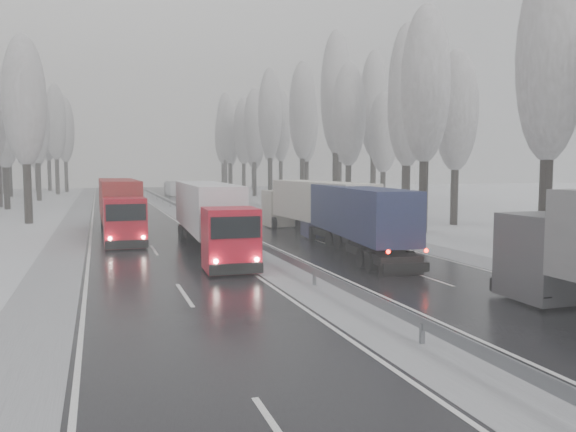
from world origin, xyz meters
TOP-DOWN VIEW (x-y plane):
  - ground at (0.00, 0.00)m, footprint 260.00×260.00m
  - carriageway_right at (5.25, 30.00)m, footprint 7.50×200.00m
  - carriageway_left at (-5.25, 30.00)m, footprint 7.50×200.00m
  - median_slush at (0.00, 30.00)m, footprint 3.00×200.00m
  - shoulder_right at (10.20, 30.00)m, footprint 2.40×200.00m
  - shoulder_left at (-10.20, 30.00)m, footprint 2.40×200.00m
  - median_guardrail at (0.00, 29.99)m, footprint 0.12×200.00m
  - tree_16 at (15.04, 15.67)m, footprint 3.60×3.60m
  - tree_18 at (14.51, 27.03)m, footprint 3.60×3.60m
  - tree_19 at (20.02, 31.03)m, footprint 3.60×3.60m
  - tree_20 at (17.90, 35.17)m, footprint 3.60×3.60m
  - tree_21 at (20.12, 39.17)m, footprint 3.60×3.60m
  - tree_22 at (17.02, 45.60)m, footprint 3.60×3.60m
  - tree_23 at (23.31, 49.60)m, footprint 3.60×3.60m
  - tree_24 at (17.90, 51.02)m, footprint 3.60×3.60m
  - tree_25 at (24.81, 55.02)m, footprint 3.60×3.60m
  - tree_26 at (17.56, 61.27)m, footprint 3.60×3.60m
  - tree_27 at (24.72, 65.27)m, footprint 3.60×3.60m
  - tree_28 at (16.34, 71.95)m, footprint 3.60×3.60m
  - tree_29 at (23.71, 75.95)m, footprint 3.60×3.60m
  - tree_30 at (16.56, 81.70)m, footprint 3.60×3.60m
  - tree_31 at (22.48, 85.70)m, footprint 3.60×3.60m
  - tree_32 at (16.63, 89.21)m, footprint 3.60×3.60m
  - tree_33 at (19.77, 93.21)m, footprint 3.60×3.60m
  - tree_34 at (15.73, 96.32)m, footprint 3.60×3.60m
  - tree_35 at (24.94, 100.32)m, footprint 3.60×3.60m
  - tree_36 at (17.04, 106.16)m, footprint 3.60×3.60m
  - tree_37 at (24.02, 110.16)m, footprint 3.60×3.60m
  - tree_38 at (18.73, 116.73)m, footprint 3.60×3.60m
  - tree_39 at (21.55, 120.73)m, footprint 3.60×3.60m
  - tree_62 at (-13.94, 43.73)m, footprint 3.60×3.60m
  - tree_66 at (-18.16, 62.35)m, footprint 3.60×3.60m
  - tree_68 at (-16.58, 69.11)m, footprint 3.60×3.60m
  - tree_70 at (-16.33, 79.19)m, footprint 3.60×3.60m
  - tree_71 at (-21.09, 83.19)m, footprint 3.60×3.60m
  - tree_72 at (-18.93, 88.54)m, footprint 3.60×3.60m
  - tree_73 at (-21.82, 92.54)m, footprint 3.60×3.60m
  - tree_74 at (-15.07, 99.33)m, footprint 3.60×3.60m
  - tree_75 at (-24.20, 103.33)m, footprint 3.60×3.60m
  - tree_76 at (-14.05, 108.72)m, footprint 3.60×3.60m
  - tree_77 at (-19.66, 112.72)m, footprint 3.60×3.60m
  - tree_78 at (-17.56, 115.31)m, footprint 3.60×3.60m
  - tree_79 at (-20.33, 119.31)m, footprint 3.60×3.60m
  - truck_blue_box at (5.21, 19.61)m, footprint 4.09×14.75m
  - truck_cream_box at (5.81, 27.00)m, footprint 2.98×15.13m
  - box_truck_distant at (3.80, 86.60)m, footprint 2.35×6.92m
  - truck_red_white at (-2.30, 22.55)m, footprint 3.01×15.21m
  - truck_red_red at (-6.85, 32.05)m, footprint 2.61×15.38m

SIDE VIEW (x-z plane):
  - ground at x=0.00m, z-range 0.00..0.00m
  - carriageway_right at x=5.25m, z-range 0.00..0.03m
  - carriageway_left at x=-5.25m, z-range 0.00..0.03m
  - median_slush at x=0.00m, z-range 0.00..0.04m
  - shoulder_right at x=10.20m, z-range 0.00..0.04m
  - shoulder_left at x=-10.20m, z-range 0.00..0.04m
  - median_guardrail at x=0.00m, z-range 0.22..0.98m
  - box_truck_distant at x=3.80m, z-range 0.02..2.58m
  - truck_blue_box at x=5.21m, z-range 0.31..4.06m
  - truck_cream_box at x=5.81m, z-range 0.32..4.18m
  - truck_red_white at x=-2.30m, z-range 0.32..4.20m
  - truck_red_red at x=-6.85m, z-range 0.33..4.26m
  - tree_23 at x=23.31m, z-range 1.99..15.54m
  - tree_77 at x=-19.66m, z-range 2.10..16.42m
  - tree_33 at x=19.77m, z-range 2.10..16.42m
  - tree_19 at x=20.02m, z-range 2.13..16.70m
  - tree_72 at x=-18.93m, z-range 2.21..17.31m
  - tree_66 at x=-18.16m, z-range 2.22..17.45m
  - tree_20 at x=17.90m, z-range 2.29..18.00m
  - tree_22 at x=17.02m, z-range 2.31..18.17m
  - tree_62 at x=-13.94m, z-range 2.34..18.38m
  - tree_39 at x=21.55m, z-range 2.36..18.54m
  - tree_37 at x=24.02m, z-range 2.38..18.75m
  - tree_16 at x=15.04m, z-range 2.40..18.93m
  - tree_18 at x=14.51m, z-range 2.41..18.99m
  - tree_68 at x=-16.58m, z-range 2.42..19.07m
  - tree_79 at x=-20.33m, z-range 2.48..19.54m
  - tree_70 at x=-16.33m, z-range 2.48..19.57m
  - tree_73 at x=-21.82m, z-range 2.50..19.72m
  - tree_32 at x=16.63m, z-range 2.51..19.85m
  - tree_27 at x=24.72m, z-range 2.55..20.17m
  - tree_34 at x=15.73m, z-range 2.55..20.19m
  - tree_30 at x=16.56m, z-range 2.59..20.45m
  - tree_38 at x=18.73m, z-range 2.60..20.58m
  - tree_29 at x=23.71m, z-range 2.62..20.73m
  - tree_35 at x=24.94m, z-range 2.64..20.89m
  - tree_76 at x=-14.05m, z-range 2.68..21.23m
  - tree_31 at x=22.48m, z-range 2.68..21.26m
  - tree_75 at x=-24.20m, z-range 2.69..21.29m
  - tree_21 at x=20.12m, z-range 2.69..21.31m
  - tree_26 at x=17.56m, z-range 2.71..21.49m
  - tree_25 at x=24.81m, z-range 2.80..22.24m
  - tree_78 at x=-17.56m, z-range 2.81..22.37m
  - tree_71 at x=-21.09m, z-range 2.82..22.43m
  - tree_28 at x=16.34m, z-range 2.82..22.45m
  - tree_74 at x=-15.07m, z-range 2.83..22.52m
  - tree_36 at x=17.04m, z-range 2.91..23.13m
  - tree_24 at x=17.90m, z-range 2.94..23.43m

